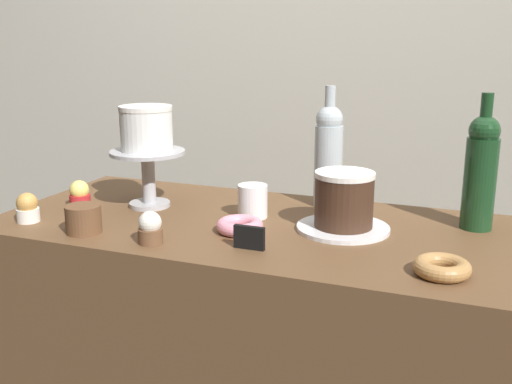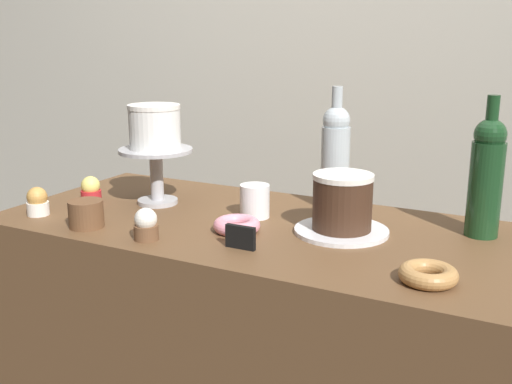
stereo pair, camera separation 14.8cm
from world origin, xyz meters
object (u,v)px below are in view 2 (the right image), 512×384
object	(u,v)px
white_layer_cake	(155,127)
donut_maple	(428,274)
chocolate_round_cake	(342,202)
wine_bottle_green	(486,175)
donut_pink	(237,225)
wine_bottle_clear	(335,155)
cookie_stack	(86,214)
cupcake_lemon	(91,190)
price_sign_chalkboard	(240,237)
cupcake_vanilla	(146,225)
coffee_cup_ceramic	(255,201)
cupcake_caramel	(38,202)
cake_stand_pedestal	(156,167)

from	to	relation	value
white_layer_cake	donut_maple	world-z (taller)	white_layer_cake
chocolate_round_cake	donut_maple	bearing A→B (deg)	-40.09
wine_bottle_green	donut_pink	world-z (taller)	wine_bottle_green
wine_bottle_clear	cookie_stack	size ratio (longest dim) A/B	3.87
white_layer_cake	cupcake_lemon	distance (m)	0.26
cupcake_lemon	cookie_stack	bearing A→B (deg)	-50.72
cupcake_lemon	donut_pink	bearing A→B (deg)	-4.82
cupcake_lemon	price_sign_chalkboard	world-z (taller)	cupcake_lemon
cookie_stack	cupcake_vanilla	bearing A→B (deg)	-2.63
wine_bottle_clear	white_layer_cake	bearing A→B (deg)	-157.62
wine_bottle_clear	donut_maple	xyz separation A→B (m)	(0.34, -0.40, -0.13)
cupcake_vanilla	cupcake_lemon	distance (m)	0.38
donut_pink	coffee_cup_ceramic	bearing A→B (deg)	97.67
cupcake_caramel	white_layer_cake	bearing A→B (deg)	47.80
donut_maple	price_sign_chalkboard	world-z (taller)	price_sign_chalkboard
donut_pink	price_sign_chalkboard	bearing A→B (deg)	-57.06
chocolate_round_cake	wine_bottle_clear	size ratio (longest dim) A/B	0.44
cupcake_vanilla	coffee_cup_ceramic	bearing A→B (deg)	62.65
chocolate_round_cake	wine_bottle_green	size ratio (longest dim) A/B	0.44
coffee_cup_ceramic	white_layer_cake	bearing A→B (deg)	-178.34
cupcake_vanilla	chocolate_round_cake	bearing A→B (deg)	33.23
wine_bottle_clear	cookie_stack	xyz separation A→B (m)	(-0.47, -0.44, -0.11)
white_layer_cake	wine_bottle_green	world-z (taller)	wine_bottle_green
price_sign_chalkboard	cupcake_vanilla	bearing A→B (deg)	-168.38
donut_maple	cookie_stack	world-z (taller)	cookie_stack
wine_bottle_clear	coffee_cup_ceramic	xyz separation A→B (m)	(-0.15, -0.18, -0.10)
cupcake_vanilla	donut_pink	size ratio (longest dim) A/B	0.66
donut_pink	cookie_stack	xyz separation A→B (m)	(-0.34, -0.14, 0.02)
chocolate_round_cake	coffee_cup_ceramic	size ratio (longest dim) A/B	1.67
donut_pink	coffee_cup_ceramic	xyz separation A→B (m)	(-0.02, 0.12, 0.03)
cupcake_vanilla	cupcake_lemon	xyz separation A→B (m)	(-0.33, 0.19, 0.00)
white_layer_cake	coffee_cup_ceramic	world-z (taller)	white_layer_cake
wine_bottle_clear	chocolate_round_cake	bearing A→B (deg)	-64.94
wine_bottle_green	coffee_cup_ceramic	size ratio (longest dim) A/B	3.83
white_layer_cake	cake_stand_pedestal	bearing A→B (deg)	90.00
cupcake_vanilla	wine_bottle_green	bearing A→B (deg)	29.43
donut_maple	cake_stand_pedestal	bearing A→B (deg)	164.51
chocolate_round_cake	cupcake_caramel	size ratio (longest dim) A/B	1.91
donut_pink	price_sign_chalkboard	size ratio (longest dim) A/B	1.60
wine_bottle_clear	cupcake_caramel	xyz separation A→B (m)	(-0.66, -0.42, -0.11)
cupcake_vanilla	coffee_cup_ceramic	distance (m)	0.30
donut_pink	price_sign_chalkboard	world-z (taller)	price_sign_chalkboard
wine_bottle_green	cupcake_lemon	world-z (taller)	wine_bottle_green
cake_stand_pedestal	donut_maple	world-z (taller)	cake_stand_pedestal
cookie_stack	coffee_cup_ceramic	world-z (taller)	coffee_cup_ceramic
cupcake_vanilla	cupcake_caramel	distance (m)	0.37
cupcake_vanilla	coffee_cup_ceramic	size ratio (longest dim) A/B	0.87
cupcake_caramel	donut_pink	xyz separation A→B (m)	(0.53, 0.12, -0.02)
price_sign_chalkboard	coffee_cup_ceramic	xyz separation A→B (m)	(-0.08, 0.22, 0.02)
white_layer_cake	wine_bottle_green	xyz separation A→B (m)	(0.83, 0.12, -0.07)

